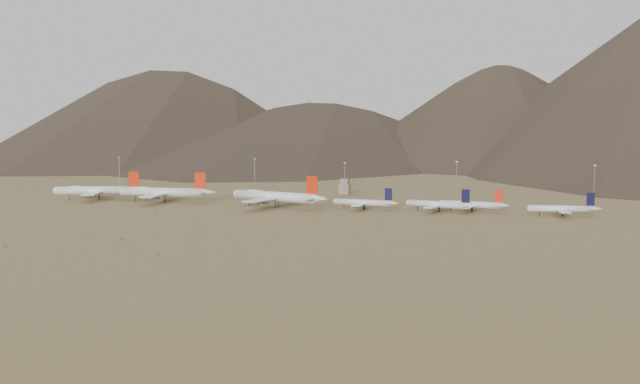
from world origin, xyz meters
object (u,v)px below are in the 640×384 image
(control_tower, at_px, (345,187))
(narrowbody_a, at_px, (365,203))
(widebody_centre, at_px, (164,192))
(narrowbody_b, at_px, (440,204))
(widebody_west, at_px, (98,190))
(widebody_east, at_px, (276,196))

(control_tower, bearing_deg, narrowbody_a, -67.56)
(widebody_centre, relative_size, control_tower, 5.98)
(control_tower, bearing_deg, narrowbody_b, -46.11)
(widebody_centre, distance_m, narrowbody_a, 145.36)
(narrowbody_a, relative_size, control_tower, 3.67)
(widebody_west, height_order, control_tower, widebody_west)
(narrowbody_a, bearing_deg, widebody_centre, -178.02)
(widebody_west, relative_size, control_tower, 5.41)
(narrowbody_b, height_order, control_tower, narrowbody_b)
(widebody_centre, distance_m, widebody_east, 86.83)
(widebody_centre, distance_m, narrowbody_b, 193.51)
(widebody_centre, height_order, control_tower, widebody_centre)
(narrowbody_a, xyz_separation_m, control_tower, (-37.41, 90.57, 0.60))
(narrowbody_b, xyz_separation_m, control_tower, (-85.56, 88.95, 0.35))
(widebody_west, xyz_separation_m, widebody_east, (140.23, -6.35, 0.62))
(widebody_east, bearing_deg, narrowbody_b, 18.80)
(widebody_west, xyz_separation_m, narrowbody_b, (247.12, 2.26, -2.06))
(narrowbody_a, xyz_separation_m, narrowbody_b, (48.15, 1.62, 0.24))
(widebody_east, xyz_separation_m, control_tower, (21.33, 97.56, -2.32))
(narrowbody_b, bearing_deg, widebody_east, -164.20)
(narrowbody_b, bearing_deg, widebody_west, -168.28)
(narrowbody_b, bearing_deg, control_tower, 145.08)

